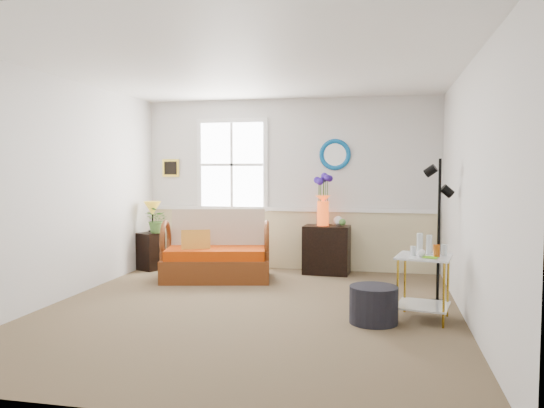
% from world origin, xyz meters
% --- Properties ---
extents(floor, '(4.50, 5.00, 0.01)m').
position_xyz_m(floor, '(0.00, 0.00, 0.00)').
color(floor, brown).
rests_on(floor, ground).
extents(ceiling, '(4.50, 5.00, 0.01)m').
position_xyz_m(ceiling, '(0.00, 0.00, 2.60)').
color(ceiling, white).
rests_on(ceiling, walls).
extents(walls, '(4.51, 5.01, 2.60)m').
position_xyz_m(walls, '(0.00, 0.00, 1.30)').
color(walls, silver).
rests_on(walls, floor).
extents(wainscot, '(4.46, 0.02, 0.90)m').
position_xyz_m(wainscot, '(0.00, 2.48, 0.45)').
color(wainscot, '#C6B889').
rests_on(wainscot, walls).
extents(chair_rail, '(4.46, 0.04, 0.06)m').
position_xyz_m(chair_rail, '(0.00, 2.47, 0.92)').
color(chair_rail, white).
rests_on(chair_rail, walls).
extents(window, '(1.14, 0.06, 1.44)m').
position_xyz_m(window, '(-0.90, 2.47, 1.60)').
color(window, white).
rests_on(window, walls).
extents(picture, '(0.28, 0.03, 0.28)m').
position_xyz_m(picture, '(-1.92, 2.48, 1.55)').
color(picture, gold).
rests_on(picture, walls).
extents(mirror, '(0.47, 0.07, 0.47)m').
position_xyz_m(mirror, '(0.70, 2.48, 1.75)').
color(mirror, '#1278B2').
rests_on(mirror, walls).
extents(loveseat, '(1.60, 1.12, 0.95)m').
position_xyz_m(loveseat, '(-0.84, 1.48, 0.48)').
color(loveseat, brown).
rests_on(loveseat, floor).
extents(throw_pillow, '(0.40, 0.25, 0.39)m').
position_xyz_m(throw_pillow, '(-1.09, 1.32, 0.51)').
color(throw_pillow, '#C3721F').
rests_on(throw_pillow, loveseat).
extents(lamp_stand, '(0.42, 0.42, 0.57)m').
position_xyz_m(lamp_stand, '(-2.05, 1.95, 0.28)').
color(lamp_stand, black).
rests_on(lamp_stand, floor).
extents(table_lamp, '(0.37, 0.37, 0.47)m').
position_xyz_m(table_lamp, '(-2.01, 1.97, 0.80)').
color(table_lamp, gold).
rests_on(table_lamp, lamp_stand).
extents(potted_plant, '(0.53, 0.54, 0.31)m').
position_xyz_m(potted_plant, '(-1.92, 1.93, 0.72)').
color(potted_plant, '#4B7F37').
rests_on(potted_plant, lamp_stand).
extents(cabinet, '(0.68, 0.46, 0.71)m').
position_xyz_m(cabinet, '(0.61, 2.21, 0.35)').
color(cabinet, black).
rests_on(cabinet, floor).
extents(flower_vase, '(0.24, 0.24, 0.74)m').
position_xyz_m(flower_vase, '(0.55, 2.22, 1.08)').
color(flower_vase, '#EE4913').
rests_on(flower_vase, cabinet).
extents(side_table, '(0.61, 0.61, 0.66)m').
position_xyz_m(side_table, '(1.83, 0.03, 0.33)').
color(side_table, olive).
rests_on(side_table, floor).
extents(tabletop_items, '(0.43, 0.43, 0.21)m').
position_xyz_m(tabletop_items, '(1.87, 0.05, 0.77)').
color(tabletop_items, silver).
rests_on(tabletop_items, side_table).
extents(floor_lamp, '(0.30, 0.30, 1.65)m').
position_xyz_m(floor_lamp, '(2.04, 0.72, 0.83)').
color(floor_lamp, black).
rests_on(floor_lamp, floor).
extents(ottoman, '(0.57, 0.57, 0.37)m').
position_xyz_m(ottoman, '(1.34, -0.19, 0.19)').
color(ottoman, black).
rests_on(ottoman, floor).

